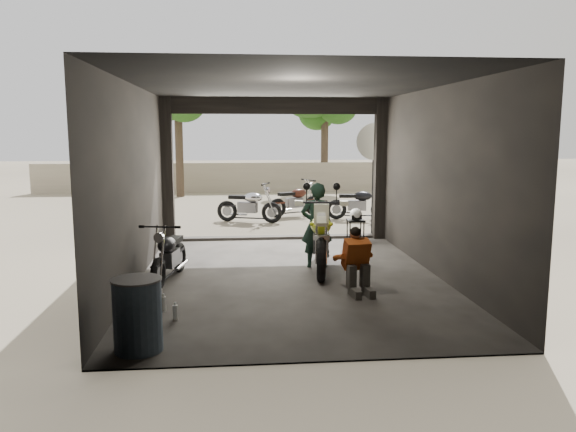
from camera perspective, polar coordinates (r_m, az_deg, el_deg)
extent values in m
plane|color=#7A6D56|center=(9.51, 0.22, -6.39)|extent=(80.00, 80.00, 0.00)
cube|color=#2D2B28|center=(9.50, 0.22, -6.33)|extent=(5.00, 7.00, 0.02)
plane|color=black|center=(9.21, 0.23, 13.21)|extent=(7.00, 7.00, 0.00)
cube|color=black|center=(5.77, 3.60, 0.06)|extent=(5.00, 0.02, 3.20)
cube|color=black|center=(9.32, -15.29, 3.01)|extent=(0.02, 7.00, 3.20)
cube|color=black|center=(9.79, 14.97, 3.27)|extent=(0.02, 7.00, 3.20)
cube|color=black|center=(12.64, -12.14, 4.50)|extent=(0.24, 0.24, 3.20)
cube|color=black|center=(12.97, 9.30, 4.68)|extent=(0.24, 0.24, 3.20)
cube|color=black|center=(12.60, -1.32, 11.14)|extent=(5.00, 0.16, 0.36)
cube|color=#2D2B28|center=(12.90, -1.30, -2.22)|extent=(5.00, 0.25, 0.08)
cube|color=gray|center=(23.23, -3.15, 3.97)|extent=(18.00, 0.30, 1.20)
cylinder|color=#382B1E|center=(21.75, -10.99, 6.66)|extent=(0.30, 0.30, 3.58)
ellipsoid|color=#1E4C14|center=(21.80, -11.16, 12.55)|extent=(2.20, 2.20, 3.14)
cylinder|color=#382B1E|center=(23.45, 3.73, 6.45)|extent=(0.30, 0.30, 3.20)
ellipsoid|color=#1E4C14|center=(23.46, 3.78, 11.34)|extent=(2.20, 2.20, 2.80)
imported|color=black|center=(10.11, 2.92, -0.98)|extent=(0.60, 0.42, 1.56)
cube|color=black|center=(12.58, 6.88, -0.46)|extent=(0.37, 0.37, 0.04)
cylinder|color=black|center=(12.44, 6.32, -1.70)|extent=(0.03, 0.03, 0.49)
cylinder|color=black|center=(12.51, 7.70, -1.68)|extent=(0.03, 0.03, 0.49)
cylinder|color=black|center=(12.74, 6.04, -1.46)|extent=(0.03, 0.03, 0.49)
cylinder|color=black|center=(12.80, 7.39, -1.43)|extent=(0.03, 0.03, 0.49)
ellipsoid|color=white|center=(12.54, 6.91, 0.20)|extent=(0.29, 0.30, 0.26)
cylinder|color=#40556B|center=(6.56, -15.02, -9.79)|extent=(0.67, 0.67, 0.84)
cylinder|color=black|center=(13.71, 8.69, 3.31)|extent=(0.08, 0.08, 2.44)
cylinder|color=silver|center=(13.64, 8.80, 7.49)|extent=(0.89, 0.03, 0.89)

